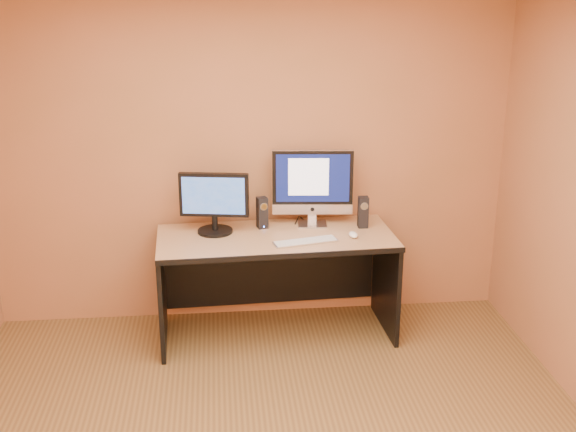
{
  "coord_description": "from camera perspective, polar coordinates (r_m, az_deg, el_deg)",
  "views": [
    {
      "loc": [
        -0.26,
        -3.4,
        2.63
      ],
      "look_at": [
        0.23,
        1.48,
        0.99
      ],
      "focal_mm": 45.0,
      "sensor_mm": 36.0,
      "label": 1
    }
  ],
  "objects": [
    {
      "name": "walls",
      "position": [
        3.66,
        -1.31,
        -2.83
      ],
      "size": [
        4.0,
        4.0,
        2.6
      ],
      "primitive_type": null,
      "color": "#A96744",
      "rests_on": "ground"
    },
    {
      "name": "desk",
      "position": [
        5.47,
        -0.92,
        -5.54
      ],
      "size": [
        1.77,
        0.84,
        0.81
      ],
      "primitive_type": null,
      "rotation": [
        0.0,
        0.0,
        0.04
      ],
      "color": "tan",
      "rests_on": "ground"
    },
    {
      "name": "imac",
      "position": [
        5.46,
        1.97,
        2.27
      ],
      "size": [
        0.64,
        0.29,
        0.6
      ],
      "primitive_type": null,
      "rotation": [
        0.0,
        0.0,
        -0.09
      ],
      "color": "#B1B1B5",
      "rests_on": "desk"
    },
    {
      "name": "second_monitor",
      "position": [
        5.34,
        -5.85,
        1.01
      ],
      "size": [
        0.56,
        0.34,
        0.46
      ],
      "primitive_type": null,
      "rotation": [
        0.0,
        0.0,
        -0.17
      ],
      "color": "black",
      "rests_on": "desk"
    },
    {
      "name": "speaker_left",
      "position": [
        5.45,
        -2.06,
        0.27
      ],
      "size": [
        0.09,
        0.09,
        0.24
      ],
      "primitive_type": null,
      "rotation": [
        0.0,
        0.0,
        0.24
      ],
      "color": "black",
      "rests_on": "desk"
    },
    {
      "name": "speaker_right",
      "position": [
        5.49,
        5.95,
        0.31
      ],
      "size": [
        0.07,
        0.08,
        0.24
      ],
      "primitive_type": null,
      "rotation": [
        0.0,
        0.0,
        -0.01
      ],
      "color": "black",
      "rests_on": "desk"
    },
    {
      "name": "keyboard",
      "position": [
        5.18,
        1.38,
        -2.03
      ],
      "size": [
        0.48,
        0.23,
        0.02
      ],
      "primitive_type": "cube",
      "rotation": [
        0.0,
        0.0,
        0.22
      ],
      "color": "silver",
      "rests_on": "desk"
    },
    {
      "name": "mouse",
      "position": [
        5.31,
        5.18,
        -1.47
      ],
      "size": [
        0.07,
        0.11,
        0.04
      ],
      "primitive_type": "ellipsoid",
      "rotation": [
        0.0,
        0.0,
        0.06
      ],
      "color": "white",
      "rests_on": "desk"
    },
    {
      "name": "cable_a",
      "position": [
        5.6,
        1.41,
        -0.47
      ],
      "size": [
        0.06,
        0.24,
        0.01
      ],
      "primitive_type": "cylinder",
      "rotation": [
        1.57,
        0.0,
        0.23
      ],
      "color": "black",
      "rests_on": "desk"
    },
    {
      "name": "cable_b",
      "position": [
        5.65,
        0.73,
        -0.31
      ],
      "size": [
        0.06,
        0.19,
        0.01
      ],
      "primitive_type": "cylinder",
      "rotation": [
        1.57,
        0.0,
        -0.27
      ],
      "color": "black",
      "rests_on": "desk"
    }
  ]
}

